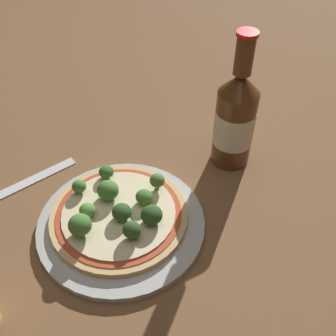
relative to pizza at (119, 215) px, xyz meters
The scene contains 15 objects.
ground_plane 0.03m from the pizza, 50.26° to the left, with size 3.00×3.00×0.00m, color brown.
plate 0.01m from the pizza, 16.88° to the right, with size 0.25×0.25×0.01m.
pizza is the anchor object (origin of this frame).
broccoli_floret_0 0.05m from the pizza, 124.36° to the right, with size 0.02×0.02×0.02m.
broccoli_floret_1 0.07m from the pizza, 95.70° to the right, with size 0.03×0.03×0.03m.
broccoli_floret_2 0.08m from the pizza, 167.01° to the right, with size 0.02×0.02×0.02m.
broccoli_floret_3 0.08m from the pizza, 86.11° to the left, with size 0.02×0.02×0.03m.
broccoli_floret_4 0.06m from the pizza, 26.42° to the left, with size 0.03×0.03×0.03m.
broccoli_floret_5 0.08m from the pizza, 154.88° to the left, with size 0.02×0.02×0.02m.
broccoli_floret_6 0.04m from the pizza, 166.29° to the left, with size 0.03×0.03×0.03m.
broccoli_floret_7 0.05m from the pizza, 74.06° to the left, with size 0.03×0.03×0.02m.
broccoli_floret_8 0.06m from the pizza, 16.78° to the right, with size 0.03×0.03×0.03m.
broccoli_floret_9 0.02m from the pizza, 13.55° to the right, with size 0.03×0.03×0.02m.
beer_bottle 0.25m from the pizza, 84.09° to the left, with size 0.07×0.07×0.24m.
fork 0.19m from the pizza, 161.08° to the right, with size 0.04×0.18×0.00m.
Camera 1 is at (0.31, -0.23, 0.48)m, focal length 42.00 mm.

